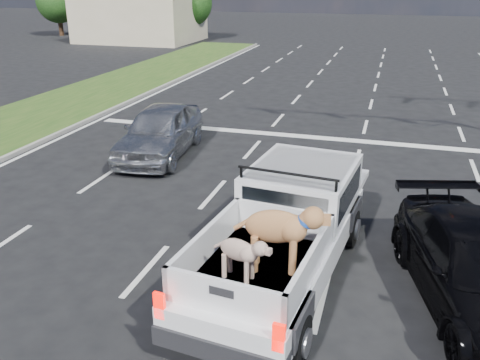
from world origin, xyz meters
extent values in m
plane|color=black|center=(0.00, 0.00, 0.00)|extent=(160.00, 160.00, 0.00)
cube|color=silver|center=(-5.25, 6.00, 0.01)|extent=(0.12, 60.00, 0.01)
cube|color=silver|center=(-1.75, 6.00, 0.01)|extent=(0.12, 60.00, 0.01)
cube|color=silver|center=(1.75, 6.00, 0.01)|extent=(0.12, 60.00, 0.01)
cube|color=silver|center=(-8.80, 6.00, 0.01)|extent=(0.15, 60.00, 0.01)
cube|color=silver|center=(0.00, 10.00, 0.01)|extent=(17.00, 0.45, 0.01)
cube|color=gray|center=(-9.05, 6.00, 0.07)|extent=(0.15, 60.00, 0.14)
cube|color=#C3B395|center=(-20.00, 36.00, 2.20)|extent=(10.00, 8.00, 4.40)
cylinder|color=#332114|center=(-30.00, 38.00, 1.08)|extent=(0.44, 0.44, 2.16)
sphere|color=#12330E|center=(-30.00, 38.00, 3.30)|extent=(4.20, 4.20, 4.20)
cylinder|color=#332114|center=(-24.00, 38.00, 1.08)|extent=(0.44, 0.44, 2.16)
sphere|color=#12330E|center=(-24.00, 38.00, 3.30)|extent=(4.20, 4.20, 4.20)
cylinder|color=#332114|center=(-16.00, 38.00, 1.08)|extent=(0.44, 0.44, 2.16)
sphere|color=#12330E|center=(-16.00, 38.00, 3.30)|extent=(4.20, 4.20, 4.20)
cylinder|color=black|center=(-0.27, -1.51, 0.41)|extent=(0.38, 0.84, 0.81)
cylinder|color=black|center=(1.58, -1.71, 0.41)|extent=(0.38, 0.84, 0.81)
cylinder|color=black|center=(0.16, 2.41, 0.41)|extent=(0.38, 0.84, 0.81)
cylinder|color=black|center=(2.00, 2.21, 0.41)|extent=(0.38, 0.84, 0.81)
cube|color=white|center=(0.87, 0.40, 0.70)|extent=(2.62, 5.84, 0.55)
cube|color=white|center=(1.02, 1.73, 1.44)|extent=(2.22, 2.65, 0.92)
cube|color=black|center=(0.89, 0.52, 1.47)|extent=(1.65, 0.21, 0.66)
cylinder|color=black|center=(0.90, 0.67, 2.11)|extent=(1.92, 0.26, 0.05)
cube|color=black|center=(0.74, -0.84, 0.95)|extent=(2.18, 2.91, 0.06)
cube|color=white|center=(-0.16, -0.75, 1.26)|extent=(0.38, 2.71, 0.55)
cube|color=white|center=(1.64, -0.94, 1.26)|extent=(0.38, 2.71, 0.55)
cube|color=white|center=(0.60, -2.15, 1.26)|extent=(1.90, 0.29, 0.55)
cube|color=red|center=(-0.33, -2.28, 1.01)|extent=(0.18, 0.08, 0.43)
cube|color=red|center=(1.47, -2.47, 1.01)|extent=(0.18, 0.08, 0.43)
cube|color=black|center=(0.58, -2.30, 0.51)|extent=(2.07, 0.54, 0.32)
imported|color=#ADAFB4|center=(-4.49, 6.62, 0.82)|extent=(2.41, 4.98, 1.64)
imported|color=black|center=(4.32, 0.65, 0.72)|extent=(3.26, 5.34, 1.45)
camera|label=1|loc=(2.54, -7.82, 5.41)|focal=38.00mm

